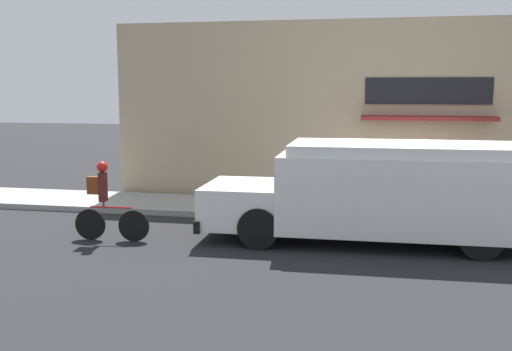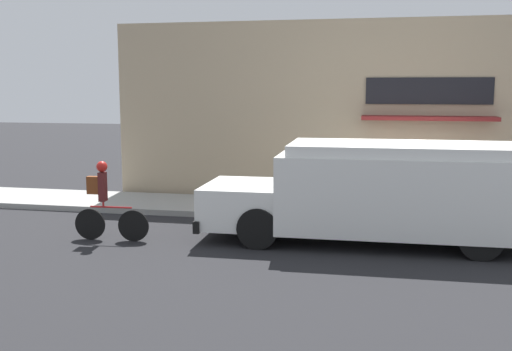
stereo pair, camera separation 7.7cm
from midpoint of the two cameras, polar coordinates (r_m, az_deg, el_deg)
ground_plane at (r=13.96m, az=13.96°, el=-4.76°), size 70.00×70.00×0.00m
sidewalk at (r=15.05m, az=13.79°, el=-3.53°), size 28.00×2.26×0.14m
storefront at (r=16.17m, az=13.94°, el=5.76°), size 15.92×0.91×4.89m
school_bus at (r=12.28m, az=12.03°, el=-1.43°), size 6.69×2.69×2.02m
cyclist at (r=12.59m, az=-14.32°, el=-2.42°), size 1.58×0.22×1.64m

